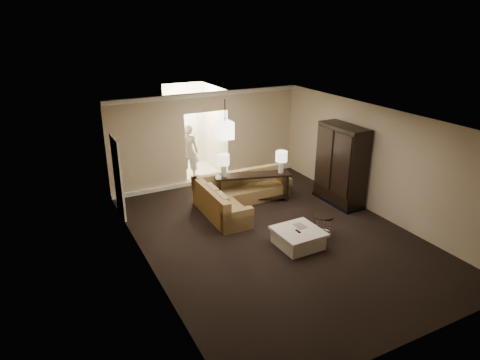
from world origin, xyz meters
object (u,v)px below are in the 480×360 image
coffee_table (298,238)px  person (188,149)px  sectional_sofa (237,195)px  armoire (341,167)px  drink_table (324,221)px  console_table (252,185)px

coffee_table → person: person is taller
sectional_sofa → person: bearing=100.4°
armoire → drink_table: bearing=-138.3°
coffee_table → armoire: bearing=32.5°
armoire → person: (-3.04, 3.60, -0.05)m
sectional_sofa → person: size_ratio=1.38×
coffee_table → sectional_sofa: bearing=95.4°
console_table → drink_table: 2.62m
console_table → drink_table: console_table is taller
console_table → armoire: armoire is taller
coffee_table → armoire: 2.94m
coffee_table → armoire: size_ratio=0.46×
console_table → person: size_ratio=1.06×
sectional_sofa → armoire: size_ratio=1.25×
armoire → drink_table: size_ratio=3.98×
console_table → armoire: 2.45m
console_table → drink_table: size_ratio=3.85×
armoire → drink_table: (-1.60, -1.43, -0.66)m
drink_table → armoire: bearing=41.7°
sectional_sofa → console_table: sectional_sofa is taller
sectional_sofa → armoire: 2.91m
drink_table → coffee_table: bearing=-173.4°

